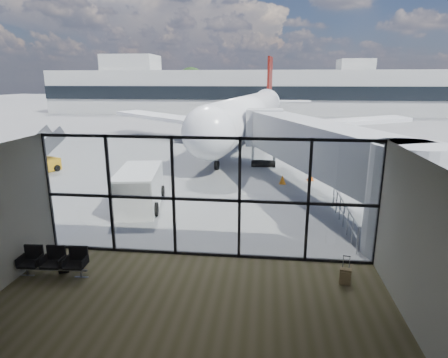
% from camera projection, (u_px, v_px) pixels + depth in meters
% --- Properties ---
extents(ground, '(220.00, 220.00, 0.00)m').
position_uv_depth(ground, '(252.00, 126.00, 52.40)').
color(ground, slate).
rests_on(ground, ground).
extents(lounge_shell, '(12.02, 8.01, 4.51)m').
position_uv_depth(lounge_shell, '(173.00, 245.00, 8.72)').
color(lounge_shell, brown).
rests_on(lounge_shell, ground).
extents(glass_curtain_wall, '(12.10, 0.12, 4.50)m').
position_uv_depth(glass_curtain_wall, '(206.00, 198.00, 13.43)').
color(glass_curtain_wall, white).
rests_on(glass_curtain_wall, ground).
extents(jet_bridge, '(8.00, 16.50, 4.33)m').
position_uv_depth(jet_bridge, '(320.00, 151.00, 19.55)').
color(jet_bridge, '#9D9FA2').
rests_on(jet_bridge, ground).
extents(apron_railing, '(0.06, 5.46, 1.11)m').
position_uv_depth(apron_railing, '(344.00, 212.00, 16.57)').
color(apron_railing, gray).
rests_on(apron_railing, ground).
extents(far_terminal, '(80.00, 12.20, 11.00)m').
position_uv_depth(far_terminal, '(254.00, 91.00, 72.47)').
color(far_terminal, '#B3B3AE').
rests_on(far_terminal, ground).
extents(tree_0, '(4.95, 4.95, 7.12)m').
position_uv_depth(tree_0, '(65.00, 87.00, 86.90)').
color(tree_0, '#382619').
rests_on(tree_0, ground).
extents(tree_1, '(5.61, 5.61, 8.07)m').
position_uv_depth(tree_1, '(89.00, 84.00, 86.08)').
color(tree_1, '#382619').
rests_on(tree_1, ground).
extents(tree_2, '(6.27, 6.27, 9.03)m').
position_uv_depth(tree_2, '(114.00, 82.00, 85.25)').
color(tree_2, '#382619').
rests_on(tree_2, ground).
extents(tree_3, '(4.95, 4.95, 7.12)m').
position_uv_depth(tree_3, '(140.00, 87.00, 84.91)').
color(tree_3, '#382619').
rests_on(tree_3, ground).
extents(tree_4, '(5.61, 5.61, 8.07)m').
position_uv_depth(tree_4, '(165.00, 85.00, 84.09)').
color(tree_4, '#382619').
rests_on(tree_4, ground).
extents(tree_5, '(6.27, 6.27, 9.03)m').
position_uv_depth(tree_5, '(191.00, 82.00, 83.26)').
color(tree_5, '#382619').
rests_on(tree_5, ground).
extents(seating_row, '(2.26, 0.74, 1.00)m').
position_uv_depth(seating_row, '(55.00, 260.00, 12.49)').
color(seating_row, gray).
rests_on(seating_row, ground).
extents(backpack, '(0.39, 0.39, 0.49)m').
position_uv_depth(backpack, '(63.00, 266.00, 12.73)').
color(backpack, black).
rests_on(backpack, ground).
extents(suitcase, '(0.38, 0.31, 0.96)m').
position_uv_depth(suitcase, '(345.00, 276.00, 11.97)').
color(suitcase, olive).
rests_on(suitcase, ground).
extents(airliner, '(31.86, 37.06, 9.57)m').
position_uv_depth(airliner, '(251.00, 113.00, 39.88)').
color(airliner, white).
rests_on(airliner, ground).
extents(service_van, '(2.76, 4.75, 1.95)m').
position_uv_depth(service_van, '(139.00, 188.00, 19.05)').
color(service_van, silver).
rests_on(service_van, ground).
extents(belt_loader, '(1.83, 3.96, 1.76)m').
position_uv_depth(belt_loader, '(215.00, 139.00, 37.34)').
color(belt_loader, black).
rests_on(belt_loader, ground).
extents(mobile_stairs, '(2.91, 3.90, 2.50)m').
position_uv_depth(mobile_stairs, '(36.00, 164.00, 26.29)').
color(mobile_stairs, '#C18716').
rests_on(mobile_stairs, ground).
extents(traffic_cone_b, '(0.41, 0.41, 0.59)m').
position_uv_depth(traffic_cone_b, '(283.00, 179.00, 23.56)').
color(traffic_cone_b, orange).
rests_on(traffic_cone_b, ground).
extents(traffic_cone_c, '(0.46, 0.46, 0.66)m').
position_uv_depth(traffic_cone_c, '(310.00, 176.00, 24.37)').
color(traffic_cone_c, '#D24E0B').
rests_on(traffic_cone_c, ground).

